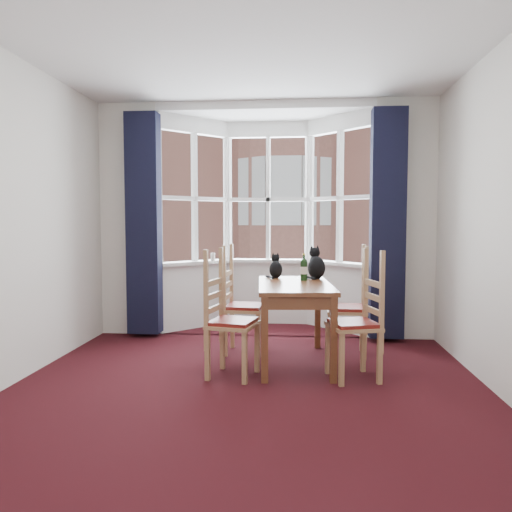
# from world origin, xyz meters

# --- Properties ---
(floor) EXTENTS (4.50, 4.50, 0.00)m
(floor) POSITION_xyz_m (0.00, 0.00, 0.00)
(floor) COLOR black
(floor) RESTS_ON ground
(ceiling) EXTENTS (4.50, 4.50, 0.00)m
(ceiling) POSITION_xyz_m (0.00, 0.00, 2.80)
(ceiling) COLOR white
(ceiling) RESTS_ON floor
(wall_near) EXTENTS (4.00, 0.00, 4.00)m
(wall_near) POSITION_xyz_m (0.00, -2.25, 1.40)
(wall_near) COLOR silver
(wall_near) RESTS_ON floor
(wall_back_pier_left) EXTENTS (0.70, 0.12, 2.80)m
(wall_back_pier_left) POSITION_xyz_m (-1.65, 2.25, 1.40)
(wall_back_pier_left) COLOR silver
(wall_back_pier_left) RESTS_ON floor
(wall_back_pier_right) EXTENTS (0.70, 0.12, 2.80)m
(wall_back_pier_right) POSITION_xyz_m (1.65, 2.25, 1.40)
(wall_back_pier_right) COLOR silver
(wall_back_pier_right) RESTS_ON floor
(bay_window) EXTENTS (2.76, 0.94, 2.80)m
(bay_window) POSITION_xyz_m (0.00, 2.75, 1.40)
(bay_window) COLOR white
(bay_window) RESTS_ON floor
(curtain_left) EXTENTS (0.38, 0.22, 2.60)m
(curtain_left) POSITION_xyz_m (-1.42, 2.07, 1.35)
(curtain_left) COLOR black
(curtain_left) RESTS_ON floor
(curtain_right) EXTENTS (0.38, 0.22, 2.60)m
(curtain_right) POSITION_xyz_m (1.42, 2.07, 1.35)
(curtain_right) COLOR black
(curtain_right) RESTS_ON floor
(dining_table) EXTENTS (0.79, 1.34, 0.79)m
(dining_table) POSITION_xyz_m (0.38, 1.08, 0.67)
(dining_table) COLOR brown
(dining_table) RESTS_ON floor
(chair_left_near) EXTENTS (0.48, 0.50, 0.92)m
(chair_left_near) POSITION_xyz_m (-0.25, 0.64, 0.47)
(chair_left_near) COLOR #AA7F52
(chair_left_near) RESTS_ON floor
(chair_left_far) EXTENTS (0.43, 0.45, 0.92)m
(chair_left_far) POSITION_xyz_m (-0.24, 1.44, 0.47)
(chair_left_far) COLOR #AA7F52
(chair_left_far) RESTS_ON floor
(chair_right_near) EXTENTS (0.50, 0.51, 0.92)m
(chair_right_near) POSITION_xyz_m (0.98, 0.67, 0.47)
(chair_right_near) COLOR #AA7F52
(chair_right_near) RESTS_ON floor
(chair_right_far) EXTENTS (0.42, 0.44, 0.92)m
(chair_right_far) POSITION_xyz_m (1.00, 1.43, 0.47)
(chair_right_far) COLOR #AA7F52
(chair_right_far) RESTS_ON floor
(cat_left) EXTENTS (0.16, 0.21, 0.27)m
(cat_left) POSITION_xyz_m (0.17, 1.53, 0.89)
(cat_left) COLOR black
(cat_left) RESTS_ON dining_table
(cat_right) EXTENTS (0.23, 0.29, 0.35)m
(cat_right) POSITION_xyz_m (0.60, 1.51, 0.92)
(cat_right) COLOR black
(cat_right) RESTS_ON dining_table
(wine_bottle) EXTENTS (0.07, 0.07, 0.28)m
(wine_bottle) POSITION_xyz_m (0.47, 1.32, 0.91)
(wine_bottle) COLOR black
(wine_bottle) RESTS_ON dining_table
(candle_tall) EXTENTS (0.06, 0.06, 0.13)m
(candle_tall) POSITION_xyz_m (-0.78, 2.60, 0.94)
(candle_tall) COLOR white
(candle_tall) RESTS_ON bay_window
(candle_short) EXTENTS (0.06, 0.06, 0.11)m
(candle_short) POSITION_xyz_m (-0.69, 2.63, 0.92)
(candle_short) COLOR white
(candle_short) RESTS_ON bay_window
(street) EXTENTS (80.00, 80.00, 0.00)m
(street) POSITION_xyz_m (0.00, 32.25, -6.00)
(street) COLOR #333335
(street) RESTS_ON ground
(tenement_building) EXTENTS (18.40, 7.80, 15.20)m
(tenement_building) POSITION_xyz_m (0.00, 14.01, 1.60)
(tenement_building) COLOR #A86756
(tenement_building) RESTS_ON street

